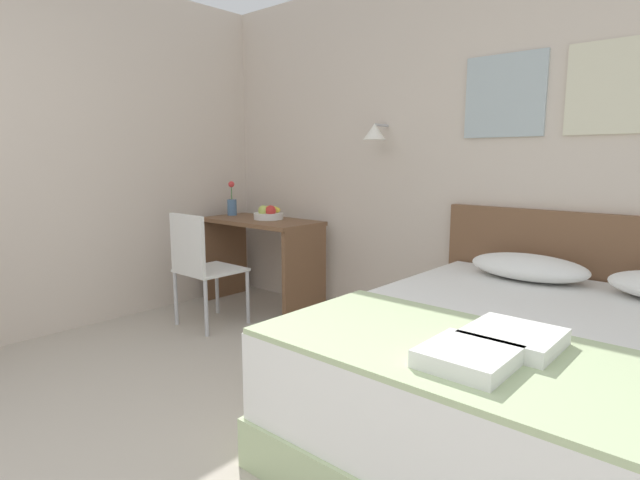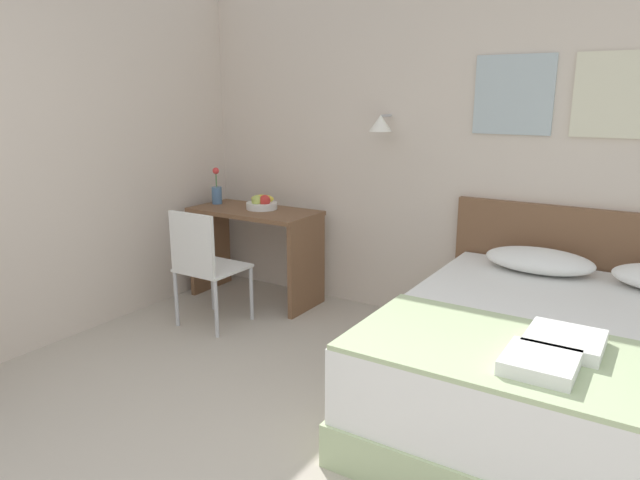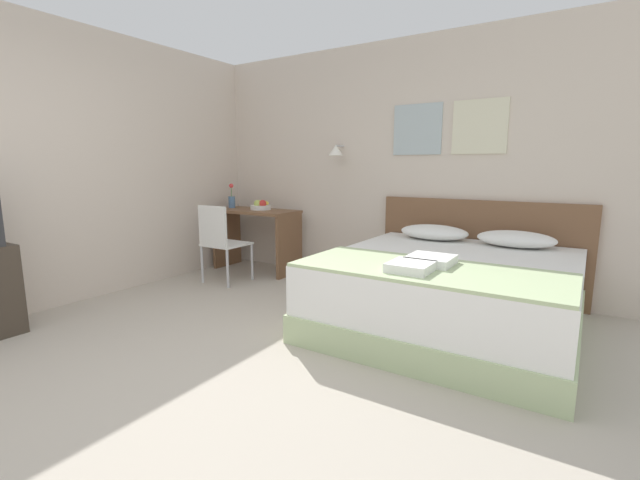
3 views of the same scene
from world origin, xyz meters
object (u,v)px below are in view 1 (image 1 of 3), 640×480
Objects in this scene: throw_blanket at (504,362)px; desk_chair at (200,262)px; pillow_left at (528,267)px; fruit_bowl at (268,214)px; desk at (262,247)px; headboard at (608,298)px; folded_towel_mid_bed at (468,357)px; bed at (550,389)px; flower_vase at (232,204)px; folded_towel_near_foot at (513,338)px.

throw_blanket is 2.62m from desk_chair.
fruit_bowl is at bearing -179.34° from pillow_left.
desk_chair is at bearing -84.52° from desk.
folded_towel_mid_bed is at bearing -92.28° from headboard.
bed is at bearing -14.29° from desk.
headboard is 2.77m from desk_chair.
fruit_bowl reaches higher than desk_chair.
desk reaches higher than bed.
desk is 0.70m from desk_chair.
folded_towel_mid_bed is (-0.07, -0.14, 0.04)m from throw_blanket.
desk is at bearing -172.43° from headboard.
headboard is (0.00, 1.02, 0.20)m from bed.
flower_vase is at bearing -179.06° from pillow_left.
fruit_bowl reaches higher than throw_blanket.
folded_towel_near_foot is at bearing -20.46° from flower_vase.
folded_towel_mid_bed is (-0.05, -0.28, 0.00)m from folded_towel_near_foot.
headboard reaches higher than desk.
headboard is at bearing 87.72° from folded_towel_mid_bed.
desk_chair is at bearing -55.33° from flower_vase.
headboard is at bearing 22.22° from desk_chair.
fruit_bowl reaches higher than pillow_left.
headboard is 7.81× the size of fruit_bowl.
bed is 0.56m from folded_towel_near_foot.
folded_towel_near_foot is 1.07× the size of folded_towel_mid_bed.
bed is 0.80m from folded_towel_mid_bed.
flower_vase is (-3.00, 1.41, 0.23)m from folded_towel_mid_bed.
desk_chair is at bearing -87.89° from fruit_bowl.
pillow_left is 1.23m from folded_towel_near_foot.
folded_towel_near_foot is at bearing 99.01° from throw_blanket.
fruit_bowl is 0.48m from flower_vase.
desk is at bearing -128.56° from fruit_bowl.
desk_chair is (-2.19, -0.77, -0.15)m from pillow_left.
desk_chair is 3.46× the size of fruit_bowl.
desk_chair is 0.81m from fruit_bowl.
headboard is at bearing 6.61° from fruit_bowl.
fruit_bowl is at bearing 92.11° from desk_chair.
headboard reaches higher than pillow_left.
throw_blanket is 5.82× the size of flower_vase.
pillow_left reaches higher than folded_towel_near_foot.
desk_chair is at bearing 167.97° from throw_blanket.
pillow_left is at bearing 0.94° from flower_vase.
flower_vase is (-0.50, 0.73, 0.36)m from desk_chair.
throw_blanket is (0.38, -1.32, -0.06)m from pillow_left.
pillow_left is 2.22m from fruit_bowl.
desk is at bearing 151.64° from folded_towel_mid_bed.
desk is (-2.63, 0.67, 0.23)m from bed.
fruit_bowl is (-2.57, 1.16, 0.18)m from folded_towel_near_foot.
desk_chair is 2.82× the size of flower_vase.
headboard is 0.50m from pillow_left.
folded_towel_near_foot is (-0.02, -0.44, 0.36)m from bed.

